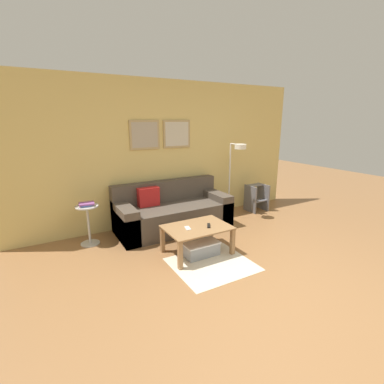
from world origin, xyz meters
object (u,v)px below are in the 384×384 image
(storage_bin, at_px, (199,247))
(remote_control, at_px, (209,226))
(book_stack, at_px, (86,204))
(side_table, at_px, (88,221))
(cell_phone, at_px, (188,228))
(couch, at_px, (172,213))
(coffee_table, at_px, (197,231))
(step_stool, at_px, (257,197))
(floor_lamp, at_px, (236,164))

(storage_bin, bearing_deg, remote_control, -17.13)
(book_stack, relative_size, remote_control, 1.67)
(side_table, bearing_deg, cell_phone, -43.14)
(couch, height_order, coffee_table, couch)
(side_table, distance_m, remote_control, 1.84)
(storage_bin, xyz_separation_m, side_table, (-1.30, 1.11, 0.27))
(coffee_table, height_order, side_table, side_table)
(coffee_table, distance_m, storage_bin, 0.24)
(cell_phone, relative_size, step_stool, 0.25)
(coffee_table, relative_size, floor_lamp, 0.63)
(storage_bin, relative_size, remote_control, 3.40)
(side_table, relative_size, step_stool, 1.13)
(floor_lamp, height_order, side_table, floor_lamp)
(floor_lamp, height_order, step_stool, floor_lamp)
(floor_lamp, height_order, cell_phone, floor_lamp)
(coffee_table, height_order, floor_lamp, floor_lamp)
(couch, bearing_deg, step_stool, 0.81)
(book_stack, bearing_deg, cell_phone, -42.74)
(floor_lamp, distance_m, side_table, 2.82)
(floor_lamp, bearing_deg, storage_bin, -144.71)
(side_table, height_order, cell_phone, side_table)
(coffee_table, relative_size, step_stool, 1.66)
(step_stool, bearing_deg, cell_phone, -154.77)
(book_stack, relative_size, step_stool, 0.45)
(couch, distance_m, side_table, 1.40)
(side_table, bearing_deg, step_stool, -0.37)
(book_stack, height_order, remote_control, book_stack)
(floor_lamp, relative_size, step_stool, 2.61)
(coffee_table, xyz_separation_m, side_table, (-1.29, 1.08, 0.03))
(floor_lamp, bearing_deg, side_table, 178.06)
(storage_bin, height_order, book_stack, book_stack)
(cell_phone, bearing_deg, storage_bin, 1.19)
(couch, xyz_separation_m, cell_phone, (-0.25, -1.02, 0.12))
(coffee_table, xyz_separation_m, floor_lamp, (1.44, 0.99, 0.72))
(side_table, relative_size, book_stack, 2.47)
(couch, xyz_separation_m, floor_lamp, (1.34, -0.04, 0.76))
(couch, height_order, cell_phone, couch)
(book_stack, height_order, cell_phone, book_stack)
(remote_control, bearing_deg, floor_lamp, 71.63)
(couch, height_order, book_stack, couch)
(side_table, distance_m, step_stool, 3.37)
(remote_control, distance_m, cell_phone, 0.31)
(coffee_table, bearing_deg, cell_phone, 176.41)
(side_table, bearing_deg, coffee_table, -39.92)
(floor_lamp, xyz_separation_m, book_stack, (-2.74, 0.08, -0.41))
(floor_lamp, distance_m, cell_phone, 1.98)
(couch, height_order, floor_lamp, floor_lamp)
(storage_bin, xyz_separation_m, cell_phone, (-0.16, 0.03, 0.31))
(cell_phone, bearing_deg, couch, 89.76)
(couch, bearing_deg, floor_lamp, -1.83)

